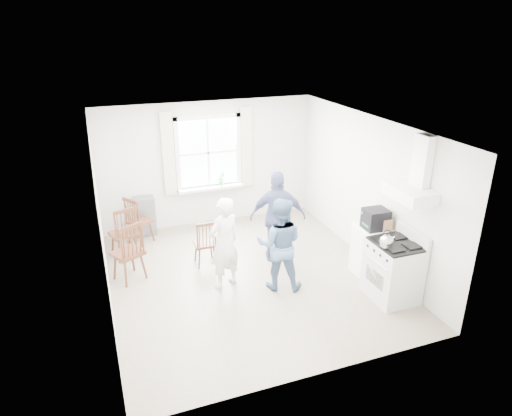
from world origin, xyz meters
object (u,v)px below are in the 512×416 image
(low_cabinet, at_px, (371,251))
(stereo_stack, at_px, (376,219))
(gas_stove, at_px, (393,270))
(windsor_chair_a, at_px, (125,228))
(windsor_chair_c, at_px, (131,246))
(person_left, at_px, (224,243))
(windsor_chair_b, at_px, (206,239))
(person_mid, at_px, (280,244))
(person_right, at_px, (278,217))

(low_cabinet, height_order, stereo_stack, stereo_stack)
(gas_stove, height_order, windsor_chair_a, gas_stove)
(low_cabinet, relative_size, windsor_chair_c, 0.84)
(windsor_chair_c, bearing_deg, low_cabinet, -17.13)
(windsor_chair_a, xyz_separation_m, windsor_chair_c, (0.02, -0.84, 0.03))
(gas_stove, bearing_deg, low_cabinet, 84.32)
(person_left, bearing_deg, windsor_chair_b, -102.59)
(windsor_chair_b, xyz_separation_m, person_mid, (0.94, -1.08, 0.25))
(windsor_chair_a, height_order, windsor_chair_b, windsor_chair_a)
(stereo_stack, relative_size, windsor_chair_a, 0.38)
(windsor_chair_b, xyz_separation_m, windsor_chair_c, (-1.28, -0.09, 0.12))
(person_mid, height_order, person_right, person_right)
(windsor_chair_b, bearing_deg, person_mid, -48.93)
(windsor_chair_a, height_order, person_right, person_right)
(windsor_chair_a, xyz_separation_m, person_right, (2.57, -0.96, 0.22))
(stereo_stack, bearing_deg, person_left, 166.79)
(gas_stove, height_order, windsor_chair_b, gas_stove)
(stereo_stack, height_order, windsor_chair_c, stereo_stack)
(stereo_stack, xyz_separation_m, person_right, (-1.26, 1.11, -0.23))
(low_cabinet, distance_m, person_right, 1.71)
(low_cabinet, xyz_separation_m, stereo_stack, (-0.01, -0.04, 0.62))
(person_left, height_order, person_right, person_right)
(gas_stove, relative_size, person_mid, 0.72)
(low_cabinet, distance_m, windsor_chair_c, 4.01)
(windsor_chair_a, relative_size, person_mid, 0.66)
(windsor_chair_a, relative_size, person_left, 0.66)
(windsor_chair_a, relative_size, windsor_chair_b, 1.17)
(gas_stove, distance_m, stereo_stack, 0.88)
(person_left, height_order, person_mid, same)
(gas_stove, bearing_deg, windsor_chair_b, 141.59)
(low_cabinet, height_order, windsor_chair_c, windsor_chair_c)
(windsor_chair_a, height_order, windsor_chair_c, windsor_chair_c)
(person_left, xyz_separation_m, person_mid, (0.82, -0.33, -0.00))
(low_cabinet, height_order, windsor_chair_a, windsor_chair_a)
(windsor_chair_c, xyz_separation_m, person_mid, (2.22, -0.99, 0.12))
(low_cabinet, relative_size, person_right, 0.53)
(low_cabinet, bearing_deg, windsor_chair_a, 152.26)
(gas_stove, distance_m, person_mid, 1.80)
(low_cabinet, height_order, person_right, person_right)
(gas_stove, relative_size, low_cabinet, 1.24)
(stereo_stack, bearing_deg, gas_stove, -94.79)
(windsor_chair_b, height_order, windsor_chair_c, windsor_chair_c)
(gas_stove, bearing_deg, windsor_chair_c, 153.42)
(low_cabinet, xyz_separation_m, windsor_chair_c, (-3.83, 1.18, 0.20))
(windsor_chair_c, distance_m, person_mid, 2.43)
(person_left, distance_m, person_right, 1.27)
(windsor_chair_a, height_order, person_mid, person_mid)
(gas_stove, relative_size, windsor_chair_a, 1.10)
(stereo_stack, distance_m, person_right, 1.70)
(stereo_stack, bearing_deg, person_right, 138.64)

